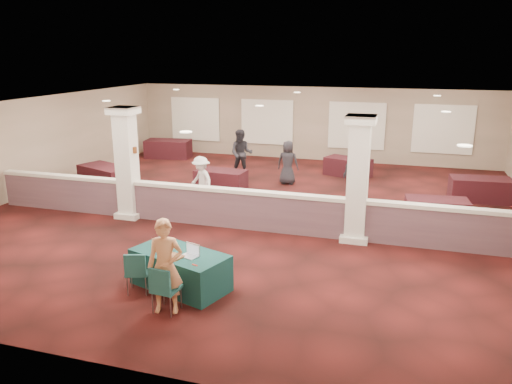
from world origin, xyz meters
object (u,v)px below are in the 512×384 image
(far_table_front_center, at_px, (221,180))
(far_table_back_right, at_px, (480,190))
(far_table_back_center, at_px, (348,167))
(attendee_c, at_px, (353,174))
(attendee_b, at_px, (201,180))
(near_table, at_px, (180,270))
(far_table_front_left, at_px, (106,177))
(far_table_front_right, at_px, (436,211))
(attendee_d, at_px, (288,163))
(woman, at_px, (165,267))
(conf_chair_main, at_px, (164,286))
(conf_chair_side, at_px, (137,269))
(far_table_back_left, at_px, (168,149))
(attendee_a, at_px, (241,154))

(far_table_front_center, distance_m, far_table_back_right, 8.58)
(far_table_back_center, height_order, attendee_c, attendee_c)
(far_table_back_center, xyz_separation_m, attendee_b, (-4.00, -5.05, 0.41))
(near_table, height_order, far_table_front_left, far_table_front_left)
(far_table_front_right, bearing_deg, far_table_front_center, 168.13)
(attendee_d, bearing_deg, attendee_c, 150.28)
(woman, bearing_deg, far_table_front_left, 114.86)
(conf_chair_main, xyz_separation_m, attendee_c, (2.51, 8.33, 0.35))
(near_table, distance_m, attendee_b, 5.85)
(conf_chair_side, distance_m, attendee_c, 8.50)
(woman, xyz_separation_m, far_table_front_right, (5.00, 6.76, -0.56))
(far_table_front_left, xyz_separation_m, attendee_b, (3.95, -0.73, 0.36))
(far_table_back_left, bearing_deg, conf_chair_main, -63.83)
(far_table_back_center, distance_m, far_table_back_right, 4.99)
(near_table, bearing_deg, conf_chair_side, -125.06)
(woman, relative_size, far_table_back_left, 0.90)
(attendee_b, bearing_deg, attendee_c, 54.35)
(woman, distance_m, attendee_a, 10.39)
(woman, relative_size, attendee_a, 0.98)
(woman, height_order, far_table_back_center, woman)
(woman, xyz_separation_m, attendee_a, (-1.95, 10.21, 0.02))
(conf_chair_main, height_order, attendee_a, attendee_a)
(far_table_back_left, xyz_separation_m, attendee_b, (4.25, -6.19, 0.36))
(far_table_back_left, relative_size, attendee_a, 1.09)
(far_table_front_right, relative_size, attendee_d, 1.07)
(attendee_b, bearing_deg, far_table_back_right, 52.22)
(attendee_d, bearing_deg, attendee_a, -14.07)
(far_table_back_center, relative_size, attendee_c, 0.97)
(near_table, relative_size, conf_chair_side, 2.25)
(far_table_front_left, bearing_deg, far_table_back_left, 93.17)
(far_table_front_right, relative_size, attendee_a, 0.93)
(far_table_back_left, height_order, attendee_d, attendee_d)
(far_table_front_center, height_order, far_table_back_center, far_table_front_center)
(attendee_d, bearing_deg, far_table_front_right, 149.88)
(far_table_front_right, distance_m, attendee_a, 7.78)
(far_table_front_right, height_order, far_table_back_right, far_table_back_right)
(far_table_back_left, distance_m, attendee_a, 5.04)
(far_table_front_right, height_order, attendee_d, attendee_d)
(far_table_back_left, distance_m, attendee_c, 9.87)
(attendee_c, relative_size, attendee_d, 1.12)
(far_table_back_right, relative_size, attendee_c, 1.05)
(far_table_front_center, bearing_deg, conf_chair_main, -76.25)
(woman, bearing_deg, far_table_back_right, 40.80)
(far_table_front_center, distance_m, attendee_d, 2.55)
(far_table_front_center, xyz_separation_m, far_table_back_right, (8.50, 1.17, 0.03))
(far_table_front_center, relative_size, attendee_d, 1.09)
(near_table, xyz_separation_m, far_table_front_right, (5.19, 5.77, -0.04))
(far_table_front_center, bearing_deg, conf_chair_side, -81.48)
(far_table_front_center, distance_m, far_table_front_right, 7.20)
(far_table_front_right, bearing_deg, attendee_d, 149.50)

